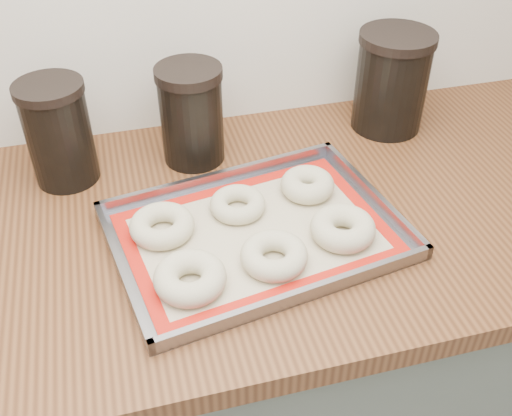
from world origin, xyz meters
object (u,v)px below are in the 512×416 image
object	(u,v)px
canister_left	(59,133)
baking_tray	(256,233)
bagel_front_right	(343,228)
bagel_front_left	(190,278)
bagel_front_mid	(274,255)
canister_right	(392,81)
bagel_back_mid	(238,204)
bagel_back_left	(162,226)
bagel_back_right	(307,185)
canister_mid	(191,114)

from	to	relation	value
canister_left	baking_tray	bearing A→B (deg)	-40.21
bagel_front_right	bagel_front_left	bearing A→B (deg)	-169.76
bagel_front_mid	canister_right	xyz separation A→B (m)	(0.34, 0.35, 0.08)
bagel_back_mid	canister_right	world-z (taller)	canister_right
bagel_front_mid	baking_tray	bearing A→B (deg)	97.05
bagel_back_left	bagel_front_mid	bearing A→B (deg)	-36.07
baking_tray	bagel_back_mid	bearing A→B (deg)	103.12
bagel_front_left	bagel_back_left	distance (m)	0.13
bagel_back_right	canister_left	world-z (taller)	canister_left
bagel_front_right	bagel_back_mid	distance (m)	0.18
bagel_back_right	canister_mid	bearing A→B (deg)	135.36
baking_tray	bagel_front_left	bearing A→B (deg)	-144.13
bagel_back_left	canister_left	world-z (taller)	canister_left
baking_tray	bagel_back_right	size ratio (longest dim) A/B	5.33
bagel_front_left	bagel_front_mid	size ratio (longest dim) A/B	1.04
baking_tray	bagel_back_mid	size ratio (longest dim) A/B	5.31
baking_tray	bagel_back_right	xyz separation A→B (m)	(0.12, 0.08, 0.02)
bagel_front_mid	canister_right	size ratio (longest dim) A/B	0.52
baking_tray	canister_mid	world-z (taller)	canister_mid
bagel_front_right	canister_mid	xyz separation A→B (m)	(-0.19, 0.30, 0.07)
bagel_back_left	baking_tray	bearing A→B (deg)	-15.27
bagel_front_left	canister_mid	distance (m)	0.36
bagel_back_mid	bagel_front_right	bearing A→B (deg)	-36.05
bagel_front_mid	bagel_back_left	distance (m)	0.20
bagel_front_right	bagel_front_mid	bearing A→B (deg)	-166.09
baking_tray	bagel_back_left	size ratio (longest dim) A/B	4.77
baking_tray	canister_right	world-z (taller)	canister_right
bagel_back_mid	bagel_back_right	distance (m)	0.13
bagel_front_left	bagel_back_left	bearing A→B (deg)	100.34
canister_left	canister_mid	bearing A→B (deg)	1.35
bagel_back_right	canister_mid	world-z (taller)	canister_mid
canister_mid	bagel_back_left	bearing A→B (deg)	-113.10
bagel_back_right	canister_right	distance (m)	0.31
bagel_back_right	canister_right	world-z (taller)	canister_right
bagel_front_left	canister_right	world-z (taller)	canister_right
baking_tray	bagel_back_mid	distance (m)	0.07
bagel_back_mid	canister_mid	distance (m)	0.21
bagel_front_mid	bagel_back_right	xyz separation A→B (m)	(0.11, 0.16, 0.00)
baking_tray	bagel_front_right	world-z (taller)	bagel_front_right
canister_right	canister_left	bearing A→B (deg)	-178.10
bagel_front_mid	canister_right	world-z (taller)	canister_right
canister_left	bagel_front_mid	bearing A→B (deg)	-46.76
bagel_back_right	canister_left	size ratio (longest dim) A/B	0.50
bagel_front_left	bagel_front_mid	distance (m)	0.13
canister_right	bagel_front_mid	bearing A→B (deg)	-134.86
bagel_front_left	bagel_back_left	size ratio (longest dim) A/B	1.02
bagel_back_left	bagel_back_right	distance (m)	0.27
bagel_front_left	canister_right	size ratio (longest dim) A/B	0.54
bagel_back_right	canister_left	xyz separation A→B (m)	(-0.41, 0.17, 0.07)
bagel_front_right	bagel_back_mid	size ratio (longest dim) A/B	1.11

